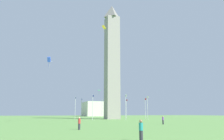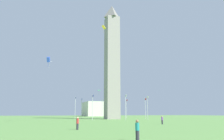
{
  "view_description": "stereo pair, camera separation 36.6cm",
  "coord_description": "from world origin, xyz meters",
  "px_view_note": "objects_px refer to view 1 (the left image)",
  "views": [
    {
      "loc": [
        78.31,
        -25.85,
        2.14
      ],
      "look_at": [
        0.0,
        0.0,
        18.11
      ],
      "focal_mm": 35.75,
      "sensor_mm": 36.0,
      "label": 1
    },
    {
      "loc": [
        78.43,
        -25.5,
        2.14
      ],
      "look_at": [
        0.0,
        0.0,
        18.11
      ],
      "focal_mm": 35.75,
      "sensor_mm": 36.0,
      "label": 2
    }
  ],
  "objects_px": {
    "flagpole_s": "(102,108)",
    "person_red_shirt": "(79,123)",
    "flagpole_sw": "(81,107)",
    "kite_white_diamond": "(50,62)",
    "flagpole_ne": "(147,107)",
    "flagpole_w": "(75,107)",
    "flagpole_e": "(145,107)",
    "person_purple_shirt": "(163,120)",
    "flagpole_n": "(126,106)",
    "flagpole_nw": "(93,106)",
    "kite_blue_box": "(49,59)",
    "kite_green_diamond": "(99,90)",
    "kite_yellow_box": "(104,27)",
    "person_teal_shirt": "(141,130)",
    "obelisk_monument": "(112,60)",
    "flagpole_se": "(126,108)",
    "distant_building": "(94,109)"
  },
  "relations": [
    {
      "from": "flagpole_s",
      "to": "person_red_shirt",
      "type": "distance_m",
      "value": 65.43
    },
    {
      "from": "flagpole_sw",
      "to": "kite_white_diamond",
      "type": "distance_m",
      "value": 33.01
    },
    {
      "from": "flagpole_ne",
      "to": "flagpole_w",
      "type": "bearing_deg",
      "value": -112.5
    },
    {
      "from": "flagpole_e",
      "to": "person_purple_shirt",
      "type": "bearing_deg",
      "value": -22.15
    },
    {
      "from": "flagpole_e",
      "to": "flagpole_n",
      "type": "bearing_deg",
      "value": -45.0
    },
    {
      "from": "flagpole_nw",
      "to": "kite_blue_box",
      "type": "distance_m",
      "value": 25.4
    },
    {
      "from": "kite_white_diamond",
      "to": "flagpole_s",
      "type": "bearing_deg",
      "value": 143.38
    },
    {
      "from": "flagpole_ne",
      "to": "kite_white_diamond",
      "type": "distance_m",
      "value": 35.94
    },
    {
      "from": "person_red_shirt",
      "to": "person_purple_shirt",
      "type": "bearing_deg",
      "value": -39.67
    },
    {
      "from": "kite_green_diamond",
      "to": "kite_yellow_box",
      "type": "distance_m",
      "value": 21.28
    },
    {
      "from": "kite_green_diamond",
      "to": "kite_yellow_box",
      "type": "height_order",
      "value": "kite_yellow_box"
    },
    {
      "from": "flagpole_s",
      "to": "kite_yellow_box",
      "type": "xyz_separation_m",
      "value": [
        23.95,
        -6.34,
        26.05
      ]
    },
    {
      "from": "flagpole_s",
      "to": "person_teal_shirt",
      "type": "height_order",
      "value": "flagpole_s"
    },
    {
      "from": "flagpole_s",
      "to": "kite_white_diamond",
      "type": "distance_m",
      "value": 40.99
    },
    {
      "from": "person_teal_shirt",
      "to": "kite_blue_box",
      "type": "height_order",
      "value": "kite_blue_box"
    },
    {
      "from": "kite_white_diamond",
      "to": "flagpole_e",
      "type": "bearing_deg",
      "value": 116.21
    },
    {
      "from": "obelisk_monument",
      "to": "flagpole_nw",
      "type": "xyz_separation_m",
      "value": [
        9.57,
        -9.51,
        -17.83
      ]
    },
    {
      "from": "person_teal_shirt",
      "to": "kite_white_diamond",
      "type": "xyz_separation_m",
      "value": [
        -43.72,
        -5.45,
        14.72
      ]
    },
    {
      "from": "person_purple_shirt",
      "to": "kite_green_diamond",
      "type": "bearing_deg",
      "value": 13.07
    },
    {
      "from": "flagpole_se",
      "to": "kite_yellow_box",
      "type": "relative_size",
      "value": 2.82
    },
    {
      "from": "flagpole_sw",
      "to": "kite_green_diamond",
      "type": "xyz_separation_m",
      "value": [
        15.23,
        3.0,
        5.31
      ]
    },
    {
      "from": "flagpole_e",
      "to": "kite_blue_box",
      "type": "xyz_separation_m",
      "value": [
        28.0,
        -37.51,
        9.56
      ]
    },
    {
      "from": "flagpole_se",
      "to": "kite_white_diamond",
      "type": "relative_size",
      "value": 4.32
    },
    {
      "from": "flagpole_ne",
      "to": "person_teal_shirt",
      "type": "distance_m",
      "value": 59.33
    },
    {
      "from": "flagpole_se",
      "to": "obelisk_monument",
      "type": "bearing_deg",
      "value": -45.18
    },
    {
      "from": "flagpole_sw",
      "to": "distant_building",
      "type": "bearing_deg",
      "value": 162.05
    },
    {
      "from": "flagpole_nw",
      "to": "person_red_shirt",
      "type": "height_order",
      "value": "flagpole_nw"
    },
    {
      "from": "flagpole_s",
      "to": "flagpole_sw",
      "type": "height_order",
      "value": "same"
    },
    {
      "from": "flagpole_sw",
      "to": "kite_blue_box",
      "type": "bearing_deg",
      "value": -21.21
    },
    {
      "from": "person_red_shirt",
      "to": "distant_building",
      "type": "bearing_deg",
      "value": 8.37
    },
    {
      "from": "person_teal_shirt",
      "to": "kite_yellow_box",
      "type": "height_order",
      "value": "kite_yellow_box"
    },
    {
      "from": "person_teal_shirt",
      "to": "kite_white_diamond",
      "type": "distance_m",
      "value": 46.45
    },
    {
      "from": "flagpole_w",
      "to": "person_teal_shirt",
      "type": "xyz_separation_m",
      "value": [
        61.92,
        -4.62,
        -3.52
      ]
    },
    {
      "from": "flagpole_ne",
      "to": "flagpole_n",
      "type": "bearing_deg",
      "value": -67.5
    },
    {
      "from": "flagpole_ne",
      "to": "kite_blue_box",
      "type": "distance_m",
      "value": 39.5
    },
    {
      "from": "flagpole_n",
      "to": "flagpole_ne",
      "type": "distance_m",
      "value": 10.29
    },
    {
      "from": "flagpole_n",
      "to": "person_teal_shirt",
      "type": "bearing_deg",
      "value": -20.45
    },
    {
      "from": "person_purple_shirt",
      "to": "kite_green_diamond",
      "type": "distance_m",
      "value": 34.94
    },
    {
      "from": "flagpole_w",
      "to": "kite_blue_box",
      "type": "relative_size",
      "value": 3.39
    },
    {
      "from": "flagpole_s",
      "to": "person_teal_shirt",
      "type": "relative_size",
      "value": 4.82
    },
    {
      "from": "flagpole_sw",
      "to": "kite_green_diamond",
      "type": "distance_m",
      "value": 16.41
    },
    {
      "from": "flagpole_sw",
      "to": "flagpole_se",
      "type": "bearing_deg",
      "value": 90.0
    },
    {
      "from": "kite_white_diamond",
      "to": "kite_yellow_box",
      "type": "bearing_deg",
      "value": 114.12
    },
    {
      "from": "flagpole_w",
      "to": "kite_yellow_box",
      "type": "xyz_separation_m",
      "value": [
        10.51,
        7.11,
        26.05
      ]
    },
    {
      "from": "flagpole_n",
      "to": "flagpole_nw",
      "type": "distance_m",
      "value": 10.29
    },
    {
      "from": "person_purple_shirt",
      "to": "flagpole_e",
      "type": "bearing_deg",
      "value": -15.8
    },
    {
      "from": "flagpole_se",
      "to": "kite_yellow_box",
      "type": "bearing_deg",
      "value": -38.37
    },
    {
      "from": "obelisk_monument",
      "to": "flagpole_s",
      "type": "relative_size",
      "value": 5.62
    },
    {
      "from": "person_purple_shirt",
      "to": "flagpole_n",
      "type": "bearing_deg",
      "value": 0.71
    },
    {
      "from": "obelisk_monument",
      "to": "flagpole_w",
      "type": "relative_size",
      "value": 5.62
    }
  ]
}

